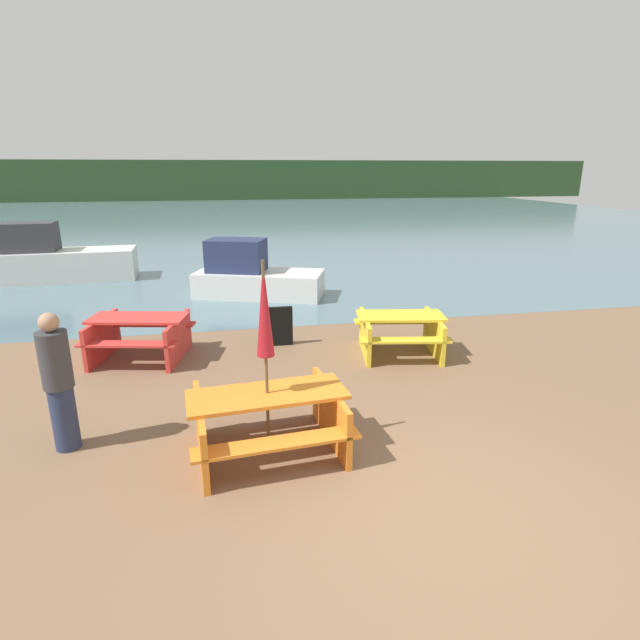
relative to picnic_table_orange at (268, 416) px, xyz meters
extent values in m
plane|color=brown|center=(1.54, -1.56, -0.45)|extent=(60.00, 60.00, 0.00)
cube|color=slate|center=(1.54, 29.74, -0.45)|extent=(60.00, 50.00, 0.00)
cube|color=#284723|center=(1.54, 49.74, 1.55)|extent=(80.00, 1.60, 4.00)
cube|color=orange|center=(0.00, 0.00, 0.27)|extent=(1.88, 0.87, 0.04)
cube|color=orange|center=(0.05, -0.55, -0.05)|extent=(1.84, 0.45, 0.04)
cube|color=orange|center=(-0.05, 0.55, -0.05)|extent=(1.84, 0.45, 0.04)
cube|color=orange|center=(-0.77, -0.07, -0.10)|extent=(0.20, 1.38, 0.70)
cube|color=orange|center=(0.77, 0.07, -0.10)|extent=(0.20, 1.38, 0.70)
cube|color=yellow|center=(2.62, 2.80, 0.26)|extent=(1.62, 0.94, 0.04)
cube|color=yellow|center=(2.53, 2.26, -0.01)|extent=(1.55, 0.53, 0.04)
cube|color=yellow|center=(2.71, 3.35, -0.01)|extent=(1.55, 0.53, 0.04)
cube|color=yellow|center=(2.00, 2.91, -0.11)|extent=(0.30, 1.37, 0.69)
cube|color=yellow|center=(3.24, 2.70, -0.11)|extent=(0.30, 1.37, 0.69)
cube|color=red|center=(-1.92, 3.43, 0.29)|extent=(1.74, 1.02, 0.04)
cube|color=red|center=(-2.04, 2.89, 0.01)|extent=(1.65, 0.61, 0.04)
cube|color=red|center=(-1.81, 3.97, 0.01)|extent=(1.65, 0.61, 0.04)
cube|color=red|center=(-2.58, 3.57, -0.09)|extent=(0.35, 1.36, 0.72)
cube|color=red|center=(-1.27, 3.29, -0.09)|extent=(0.35, 1.36, 0.72)
cylinder|color=brown|center=(0.00, 0.00, 0.69)|extent=(0.04, 0.04, 2.29)
cone|color=#A81923|center=(0.00, 0.00, 1.30)|extent=(0.20, 0.20, 1.08)
cube|color=silver|center=(0.46, 7.53, -0.13)|extent=(3.52, 2.35, 0.65)
cube|color=navy|center=(-0.09, 7.72, 0.61)|extent=(1.66, 1.36, 0.82)
cube|color=silver|center=(-5.37, 10.57, -0.01)|extent=(4.64, 1.62, 0.89)
cube|color=#333338|center=(-6.19, 10.52, 0.86)|extent=(2.06, 1.06, 0.83)
cylinder|color=#283351|center=(-2.36, 0.52, -0.06)|extent=(0.29, 0.29, 0.79)
cylinder|color=#38383D|center=(-2.36, 0.52, 0.68)|extent=(0.34, 0.34, 0.67)
sphere|color=tan|center=(-2.36, 0.52, 1.12)|extent=(0.22, 0.22, 0.22)
cube|color=black|center=(0.52, 3.65, -0.08)|extent=(0.55, 0.08, 0.75)
camera|label=1|loc=(-0.40, -5.26, 2.77)|focal=28.00mm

